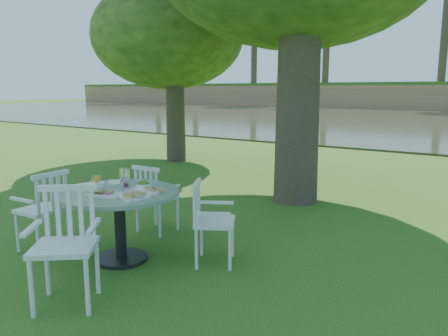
{
  "coord_description": "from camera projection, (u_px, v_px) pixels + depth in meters",
  "views": [
    {
      "loc": [
        3.1,
        -4.29,
        1.84
      ],
      "look_at": [
        0.0,
        0.2,
        0.85
      ],
      "focal_mm": 35.0,
      "sensor_mm": 36.0,
      "label": 1
    }
  ],
  "objects": [
    {
      "name": "chair_se",
      "position": [
        67.0,
        235.0,
        3.77
      ],
      "size": [
        0.69,
        0.69,
        1.01
      ],
      "rotation": [
        0.0,
        0.0,
        0.68
      ],
      "color": "white",
      "rests_on": "ground"
    },
    {
      "name": "chair_ne",
      "position": [
        207.0,
        216.0,
        4.61
      ],
      "size": [
        0.58,
        0.59,
        0.88
      ],
      "rotation": [
        0.0,
        0.0,
        -4.19
      ],
      "color": "white",
      "rests_on": "ground"
    },
    {
      "name": "table",
      "position": [
        119.0,
        206.0,
        4.65
      ],
      "size": [
        1.28,
        1.28,
        0.77
      ],
      "color": "black",
      "rests_on": "ground"
    },
    {
      "name": "tableware",
      "position": [
        119.0,
        186.0,
        4.69
      ],
      "size": [
        1.1,
        0.74,
        0.21
      ],
      "color": "white",
      "rests_on": "table"
    },
    {
      "name": "chair_sw",
      "position": [
        46.0,
        205.0,
        4.94
      ],
      "size": [
        0.47,
        0.49,
        0.93
      ],
      "rotation": [
        0.0,
        0.0,
        -1.51
      ],
      "color": "white",
      "rests_on": "ground"
    },
    {
      "name": "chair_nw",
      "position": [
        152.0,
        194.0,
        5.57
      ],
      "size": [
        0.45,
        0.42,
        0.88
      ],
      "rotation": [
        0.0,
        0.0,
        -3.13
      ],
      "color": "white",
      "rests_on": "ground"
    },
    {
      "name": "ground",
      "position": [
        215.0,
        236.0,
        5.53
      ],
      "size": [
        140.0,
        140.0,
        0.0
      ],
      "primitive_type": "plane",
      "color": "#1D420D",
      "rests_on": "ground"
    }
  ]
}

